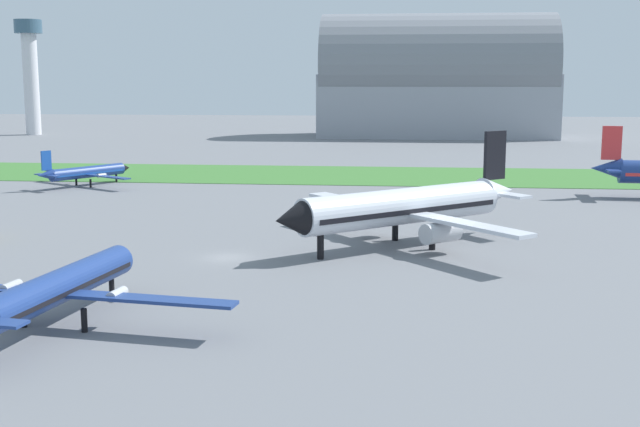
# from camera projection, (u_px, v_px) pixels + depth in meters

# --- Properties ---
(ground_plane) EXTENTS (600.00, 600.00, 0.00)m
(ground_plane) POSITION_uv_depth(u_px,v_px,m) (228.00, 258.00, 76.73)
(ground_plane) COLOR slate
(grass_taxiway_strip) EXTENTS (360.00, 28.00, 0.08)m
(grass_taxiway_strip) POSITION_uv_depth(u_px,v_px,m) (311.00, 175.00, 142.91)
(grass_taxiway_strip) COLOR #3D7533
(grass_taxiway_strip) RESTS_ON ground_plane
(airplane_midfield_jet) EXTENTS (25.94, 25.27, 11.14)m
(airplane_midfield_jet) POSITION_uv_depth(u_px,v_px,m) (406.00, 207.00, 81.43)
(airplane_midfield_jet) COLOR silver
(airplane_midfield_jet) RESTS_ON ground_plane
(airplane_foreground_turboprop) EXTENTS (25.30, 21.73, 7.60)m
(airplane_foreground_turboprop) POSITION_uv_depth(u_px,v_px,m) (58.00, 287.00, 54.97)
(airplane_foreground_turboprop) COLOR navy
(airplane_foreground_turboprop) RESTS_ON ground_plane
(airplane_taxiing_turboprop) EXTENTS (17.86, 15.59, 6.05)m
(airplane_taxiing_turboprop) POSITION_uv_depth(u_px,v_px,m) (86.00, 172.00, 127.60)
(airplane_taxiing_turboprop) COLOR navy
(airplane_taxiing_turboprop) RESTS_ON ground_plane
(hangar_distant) EXTENTS (67.03, 29.23, 35.11)m
(hangar_distant) POSITION_uv_depth(u_px,v_px,m) (436.00, 80.00, 234.96)
(hangar_distant) COLOR #9399A3
(hangar_distant) RESTS_ON ground_plane
(control_tower) EXTENTS (8.00, 8.00, 33.88)m
(control_tower) POSITION_uv_depth(u_px,v_px,m) (30.00, 67.00, 242.06)
(control_tower) COLOR silver
(control_tower) RESTS_ON ground_plane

